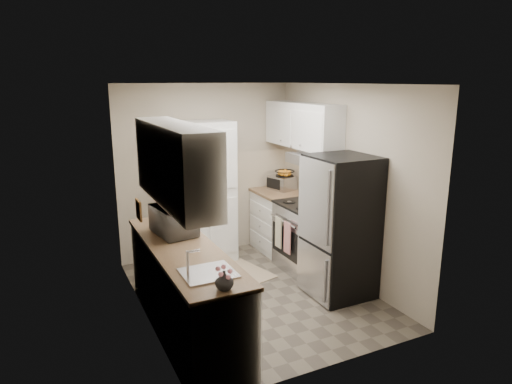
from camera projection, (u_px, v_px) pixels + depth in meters
ground at (254, 294)px, 5.57m from camera, size 3.20×3.20×0.00m
room_shell at (253, 163)px, 5.16m from camera, size 2.64×3.24×2.52m
pantry_cabinet at (201, 193)px, 6.39m from camera, size 0.90×0.55×2.00m
base_cabinet_left at (185, 291)px, 4.67m from camera, size 0.60×2.30×0.88m
countertop_left at (183, 249)px, 4.56m from camera, size 0.63×2.33×0.04m
base_cabinet_right at (279, 222)px, 6.92m from camera, size 0.60×0.80×0.88m
countertop_right at (279, 193)px, 6.81m from camera, size 0.63×0.83×0.04m
electric_range at (306, 236)px, 6.21m from camera, size 0.71×0.78×1.13m
refrigerator at (340, 227)px, 5.41m from camera, size 0.70×0.72×1.70m
microwave at (174, 220)px, 4.91m from camera, size 0.45×0.59×0.30m
wine_bottle at (160, 208)px, 5.36m from camera, size 0.08×0.08×0.31m
flower_vase at (224, 281)px, 3.61m from camera, size 0.18×0.18×0.16m
cutting_board at (168, 204)px, 5.57m from camera, size 0.03×0.23×0.29m
toaster_oven at (282, 183)px, 6.91m from camera, size 0.38×0.43×0.21m
fruit_basket at (285, 172)px, 6.86m from camera, size 0.39×0.39×0.12m
kitchen_mat at (244, 272)px, 6.19m from camera, size 0.70×0.92×0.01m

